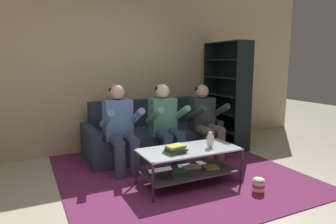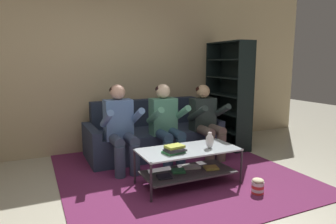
# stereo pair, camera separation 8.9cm
# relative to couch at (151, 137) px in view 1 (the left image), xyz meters

# --- Properties ---
(ground) EXTENTS (16.80, 16.80, 0.00)m
(ground) POSITION_rel_couch_xyz_m (-0.62, -1.87, -0.28)
(ground) COLOR #BDB9A2
(back_partition) EXTENTS (8.40, 0.12, 2.90)m
(back_partition) POSITION_rel_couch_xyz_m (-0.62, 0.59, 1.17)
(back_partition) COLOR tan
(back_partition) RESTS_ON ground
(couch) EXTENTS (2.12, 0.90, 0.86)m
(couch) POSITION_rel_couch_xyz_m (0.00, 0.00, 0.00)
(couch) COLOR #2A354D
(couch) RESTS_ON ground
(person_seated_left) EXTENTS (0.50, 0.58, 1.18)m
(person_seated_left) POSITION_rel_couch_xyz_m (-0.68, -0.53, 0.36)
(person_seated_left) COLOR #37435B
(person_seated_left) RESTS_ON ground
(person_seated_middle) EXTENTS (0.50, 0.58, 1.17)m
(person_seated_middle) POSITION_rel_couch_xyz_m (0.00, -0.54, 0.35)
(person_seated_middle) COLOR navy
(person_seated_middle) RESTS_ON ground
(person_seated_right) EXTENTS (0.50, 0.58, 1.14)m
(person_seated_right) POSITION_rel_couch_xyz_m (0.68, -0.54, 0.34)
(person_seated_right) COLOR brown
(person_seated_right) RESTS_ON ground
(coffee_table) EXTENTS (1.21, 0.57, 0.45)m
(coffee_table) POSITION_rel_couch_xyz_m (-0.08, -1.36, 0.01)
(coffee_table) COLOR silver
(coffee_table) RESTS_ON ground
(area_rug) EXTENTS (3.00, 3.30, 0.01)m
(area_rug) POSITION_rel_couch_xyz_m (-0.04, -0.81, -0.28)
(area_rug) COLOR #6A234E
(area_rug) RESTS_ON ground
(vase) EXTENTS (0.10, 0.10, 0.20)m
(vase) POSITION_rel_couch_xyz_m (0.17, -1.43, 0.26)
(vase) COLOR silver
(vase) RESTS_ON coffee_table
(book_stack) EXTENTS (0.27, 0.22, 0.09)m
(book_stack) POSITION_rel_couch_xyz_m (-0.30, -1.43, 0.21)
(book_stack) COLOR #379350
(book_stack) RESTS_ON coffee_table
(bookshelf) EXTENTS (0.34, 0.98, 1.82)m
(bookshelf) POSITION_rel_couch_xyz_m (1.41, -0.10, 0.50)
(bookshelf) COLOR black
(bookshelf) RESTS_ON ground
(popcorn_tub) EXTENTS (0.14, 0.14, 0.19)m
(popcorn_tub) POSITION_rel_couch_xyz_m (0.50, -1.94, -0.19)
(popcorn_tub) COLOR red
(popcorn_tub) RESTS_ON ground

